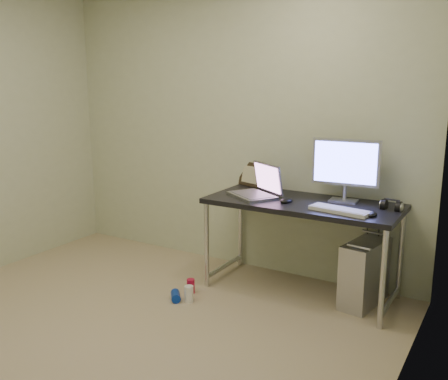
% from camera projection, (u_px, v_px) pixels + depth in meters
% --- Properties ---
extents(floor, '(3.50, 3.50, 0.00)m').
position_uv_depth(floor, '(98.00, 344.00, 3.22)').
color(floor, tan).
rests_on(floor, ground).
extents(wall_back, '(3.50, 0.02, 2.50)m').
position_uv_depth(wall_back, '(233.00, 128.00, 4.42)').
color(wall_back, beige).
rests_on(wall_back, ground).
extents(wall_right, '(0.02, 3.50, 2.50)m').
position_uv_depth(wall_right, '(389.00, 182.00, 2.08)').
color(wall_right, beige).
rests_on(wall_right, ground).
extents(desk, '(1.49, 0.65, 0.75)m').
position_uv_depth(desk, '(302.00, 212.00, 3.87)').
color(desk, black).
rests_on(desk, ground).
extents(tower_computer, '(0.28, 0.50, 0.52)m').
position_uv_depth(tower_computer, '(364.00, 273.00, 3.75)').
color(tower_computer, silver).
rests_on(tower_computer, ground).
extents(cable_a, '(0.01, 0.16, 0.69)m').
position_uv_depth(cable_a, '(367.00, 244.00, 3.94)').
color(cable_a, black).
rests_on(cable_a, ground).
extents(cable_b, '(0.02, 0.11, 0.71)m').
position_uv_depth(cable_b, '(378.00, 249.00, 3.88)').
color(cable_b, black).
rests_on(cable_b, ground).
extents(can_red, '(0.07, 0.07, 0.12)m').
position_uv_depth(can_red, '(191.00, 286.00, 3.98)').
color(can_red, '#BC113A').
rests_on(can_red, ground).
extents(can_white, '(0.08, 0.08, 0.13)m').
position_uv_depth(can_white, '(189.00, 294.00, 3.82)').
color(can_white, white).
rests_on(can_white, ground).
extents(can_blue, '(0.14, 0.14, 0.07)m').
position_uv_depth(can_blue, '(176.00, 296.00, 3.85)').
color(can_blue, '#0B30AD').
rests_on(can_blue, ground).
extents(laptop, '(0.48, 0.46, 0.26)m').
position_uv_depth(laptop, '(258.00, 189.00, 4.02)').
color(laptop, '#B1B2B8').
rests_on(laptop, desk).
extents(monitor, '(0.52, 0.17, 0.48)m').
position_uv_depth(monitor, '(346.00, 165.00, 3.79)').
color(monitor, '#B1B2B8').
rests_on(monitor, desk).
extents(keyboard, '(0.45, 0.21, 0.03)m').
position_uv_depth(keyboard, '(340.00, 210.00, 3.54)').
color(keyboard, silver).
rests_on(keyboard, desk).
extents(mouse_right, '(0.07, 0.11, 0.04)m').
position_uv_depth(mouse_right, '(372.00, 213.00, 3.43)').
color(mouse_right, black).
rests_on(mouse_right, desk).
extents(mouse_left, '(0.10, 0.14, 0.04)m').
position_uv_depth(mouse_left, '(287.00, 200.00, 3.82)').
color(mouse_left, black).
rests_on(mouse_left, desk).
extents(headphones, '(0.15, 0.09, 0.10)m').
position_uv_depth(headphones, '(391.00, 206.00, 3.60)').
color(headphones, black).
rests_on(headphones, desk).
extents(picture_frame, '(0.27, 0.15, 0.21)m').
position_uv_depth(picture_frame, '(251.00, 174.00, 4.39)').
color(picture_frame, black).
rests_on(picture_frame, desk).
extents(webcam, '(0.04, 0.04, 0.11)m').
position_uv_depth(webcam, '(272.00, 180.00, 4.23)').
color(webcam, silver).
rests_on(webcam, desk).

